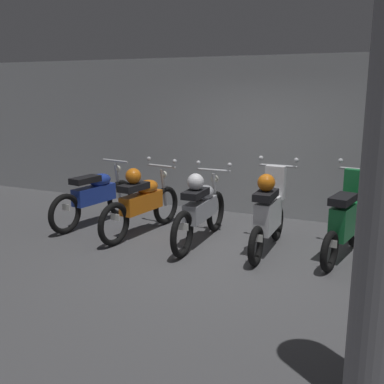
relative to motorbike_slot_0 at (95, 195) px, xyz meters
name	(u,v)px	position (x,y,z in m)	size (l,w,h in m)	color
ground_plane	(220,258)	(2.52, -0.69, -0.49)	(80.00, 80.00, 0.00)	#4C4C4F
back_wall	(271,138)	(2.52, 1.80, 0.92)	(16.00, 0.30, 2.81)	#9EA0A3
motorbike_slot_0	(95,195)	(0.00, 0.00, 0.00)	(0.56, 1.94, 1.03)	black
motorbike_slot_1	(142,201)	(1.01, -0.16, 0.04)	(0.58, 1.94, 1.15)	black
motorbike_slot_2	(201,208)	(2.02, -0.18, 0.04)	(0.59, 1.95, 1.15)	black
motorbike_slot_3	(269,212)	(3.03, -0.12, 0.08)	(0.59, 1.68, 1.29)	black
motorbike_slot_4	(346,220)	(4.05, 0.06, 0.04)	(0.58, 1.67, 1.29)	black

